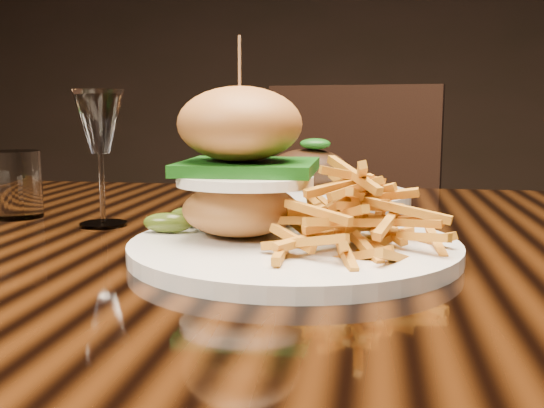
# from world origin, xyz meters

# --- Properties ---
(dining_table) EXTENTS (1.60, 0.90, 0.75)m
(dining_table) POSITION_xyz_m (0.00, 0.00, 0.67)
(dining_table) COLOR black
(dining_table) RESTS_ON ground
(burger_plate) EXTENTS (0.32, 0.32, 0.21)m
(burger_plate) POSITION_xyz_m (0.00, -0.10, 0.81)
(burger_plate) COLOR silver
(burger_plate) RESTS_ON dining_table
(ramekin) EXTENTS (0.11, 0.11, 0.04)m
(ramekin) POSITION_xyz_m (-0.01, 0.01, 0.77)
(ramekin) COLOR silver
(ramekin) RESTS_ON dining_table
(wine_glass) EXTENTS (0.06, 0.06, 0.17)m
(wine_glass) POSITION_xyz_m (-0.24, 0.02, 0.87)
(wine_glass) COLOR white
(wine_glass) RESTS_ON dining_table
(water_tumbler) EXTENTS (0.06, 0.06, 0.09)m
(water_tumbler) POSITION_xyz_m (-0.38, 0.06, 0.79)
(water_tumbler) COLOR white
(water_tumbler) RESTS_ON dining_table
(far_dish) EXTENTS (0.31, 0.31, 0.10)m
(far_dish) POSITION_xyz_m (-0.01, 0.25, 0.77)
(far_dish) COLOR silver
(far_dish) RESTS_ON dining_table
(chair_far) EXTENTS (0.54, 0.54, 0.95)m
(chair_far) POSITION_xyz_m (0.01, 0.89, 0.54)
(chair_far) COLOR black
(chair_far) RESTS_ON ground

